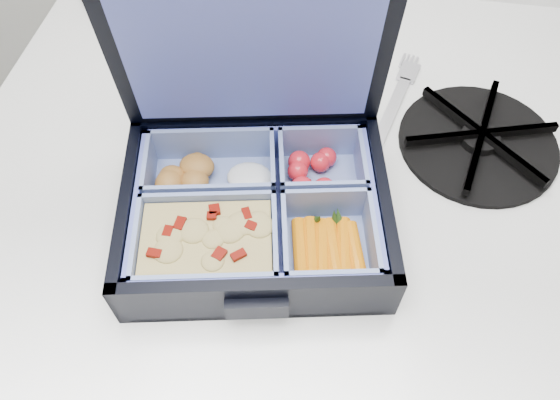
% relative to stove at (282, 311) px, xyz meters
% --- Properties ---
extents(stove, '(0.66, 0.66, 0.99)m').
position_rel_stove_xyz_m(stove, '(0.00, 0.00, 0.00)').
color(stove, silver).
rests_on(stove, floor).
extents(bento_box, '(0.27, 0.23, 0.06)m').
position_rel_stove_xyz_m(bento_box, '(-0.00, -0.13, 0.52)').
color(bento_box, black).
rests_on(bento_box, stove).
extents(burner_grate, '(0.21, 0.21, 0.02)m').
position_rel_stove_xyz_m(burner_grate, '(0.21, 0.01, 0.51)').
color(burner_grate, black).
rests_on(burner_grate, stove).
extents(fork, '(0.07, 0.19, 0.01)m').
position_rel_stove_xyz_m(fork, '(0.11, 0.02, 0.50)').
color(fork, '#BAB8C4').
rests_on(fork, stove).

